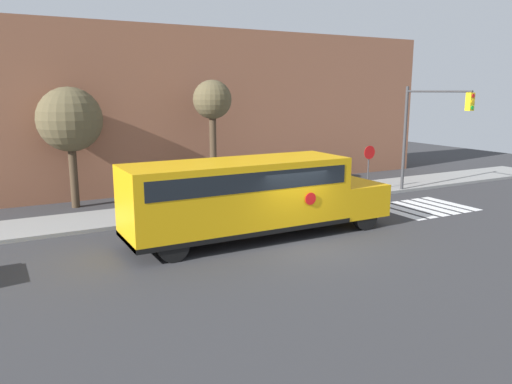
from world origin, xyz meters
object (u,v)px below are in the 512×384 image
(traffic_light, at_px, (425,123))
(school_bus, at_px, (249,194))
(tree_near_sidewalk, at_px, (212,103))
(stop_sign, at_px, (369,162))
(tree_far_sidewalk, at_px, (70,120))

(traffic_light, bearing_deg, school_bus, -167.97)
(school_bus, distance_m, tree_near_sidewalk, 8.19)
(school_bus, xyz_separation_m, stop_sign, (9.10, 4.11, 0.01))
(stop_sign, xyz_separation_m, tree_far_sidewalk, (-13.80, 4.07, 2.31))
(stop_sign, height_order, traffic_light, traffic_light)
(traffic_light, bearing_deg, tree_near_sidewalk, 151.35)
(school_bus, relative_size, tree_near_sidewalk, 1.73)
(tree_far_sidewalk, bearing_deg, school_bus, -60.08)
(stop_sign, distance_m, tree_near_sidewalk, 8.50)
(stop_sign, relative_size, tree_far_sidewalk, 0.46)
(stop_sign, relative_size, tree_near_sidewalk, 0.43)
(tree_near_sidewalk, bearing_deg, stop_sign, -24.33)
(school_bus, bearing_deg, tree_far_sidewalk, 119.92)
(tree_near_sidewalk, bearing_deg, school_bus, -104.09)
(tree_near_sidewalk, xyz_separation_m, tree_far_sidewalk, (-6.56, 0.79, -0.69))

